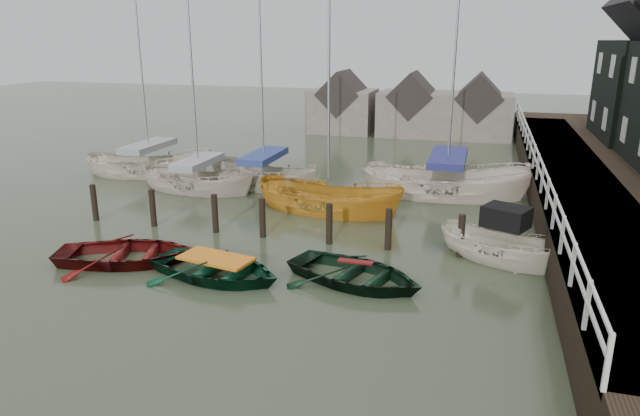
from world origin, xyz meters
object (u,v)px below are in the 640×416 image
(motorboat, at_px, (502,258))
(sailboat_b, at_px, (264,185))
(rowboat_green, at_px, (217,277))
(rowboat_dkgreen, at_px, (355,283))
(rowboat_red, at_px, (129,262))
(sailboat_e, at_px, (151,174))
(sailboat_d, at_px, (446,194))
(sailboat_a, at_px, (199,189))
(sailboat_c, at_px, (328,210))

(motorboat, distance_m, sailboat_b, 12.39)
(rowboat_green, distance_m, rowboat_dkgreen, 4.02)
(rowboat_red, xyz_separation_m, sailboat_e, (-5.71, 10.42, 0.06))
(rowboat_dkgreen, bearing_deg, rowboat_green, 119.13)
(rowboat_green, xyz_separation_m, sailboat_e, (-8.88, 10.73, 0.06))
(rowboat_green, bearing_deg, sailboat_d, -16.91)
(rowboat_red, bearing_deg, sailboat_a, -4.84)
(sailboat_d, distance_m, sailboat_e, 14.64)
(rowboat_red, height_order, motorboat, motorboat)
(rowboat_green, bearing_deg, sailboat_c, 0.32)
(rowboat_green, bearing_deg, sailboat_e, 50.63)
(rowboat_green, distance_m, sailboat_e, 13.92)
(rowboat_red, distance_m, rowboat_green, 3.18)
(sailboat_a, bearing_deg, sailboat_e, 66.64)
(rowboat_red, relative_size, sailboat_e, 0.42)
(rowboat_dkgreen, relative_size, motorboat, 0.90)
(sailboat_c, bearing_deg, sailboat_b, 65.00)
(sailboat_b, relative_size, sailboat_e, 1.06)
(motorboat, distance_m, sailboat_e, 18.33)
(sailboat_a, xyz_separation_m, sailboat_b, (2.55, 1.54, -0.00))
(sailboat_c, bearing_deg, sailboat_e, 83.07)
(sailboat_d, height_order, sailboat_e, sailboat_d)
(sailboat_d, bearing_deg, rowboat_green, 150.52)
(sailboat_b, bearing_deg, rowboat_dkgreen, -125.17)
(sailboat_e, bearing_deg, motorboat, -126.45)
(rowboat_red, xyz_separation_m, sailboat_d, (8.92, 10.55, 0.06))
(rowboat_red, xyz_separation_m, rowboat_dkgreen, (7.11, 0.44, 0.00))
(rowboat_red, relative_size, rowboat_dkgreen, 1.06)
(rowboat_dkgreen, bearing_deg, sailboat_e, 70.48)
(rowboat_green, bearing_deg, rowboat_dkgreen, -68.22)
(rowboat_green, height_order, sailboat_a, sailboat_a)
(sailboat_b, bearing_deg, sailboat_c, -106.19)
(rowboat_dkgreen, xyz_separation_m, sailboat_b, (-6.44, 9.41, 0.06))
(sailboat_b, xyz_separation_m, sailboat_e, (-6.38, 0.56, -0.00))
(rowboat_green, relative_size, sailboat_b, 0.38)
(sailboat_b, height_order, sailboat_e, sailboat_b)
(sailboat_c, xyz_separation_m, sailboat_e, (-10.25, 3.44, 0.05))
(rowboat_green, height_order, rowboat_dkgreen, rowboat_green)
(sailboat_c, bearing_deg, sailboat_a, 89.82)
(sailboat_a, relative_size, sailboat_c, 1.03)
(rowboat_red, distance_m, sailboat_d, 13.82)
(sailboat_d, relative_size, sailboat_e, 1.27)
(rowboat_green, xyz_separation_m, sailboat_c, (1.38, 7.28, 0.01))
(sailboat_e, bearing_deg, rowboat_green, -153.89)
(sailboat_e, bearing_deg, sailboat_c, -122.06)
(rowboat_green, height_order, sailboat_b, sailboat_b)
(sailboat_c, distance_m, sailboat_e, 10.81)
(rowboat_dkgreen, xyz_separation_m, sailboat_a, (-9.00, 7.88, 0.07))
(sailboat_a, bearing_deg, sailboat_d, -72.93)
(rowboat_dkgreen, relative_size, sailboat_e, 0.40)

